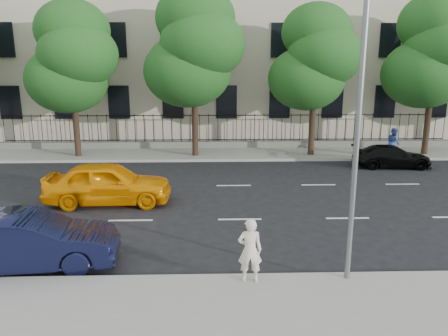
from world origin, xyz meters
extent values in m
plane|color=black|center=(0.00, 0.00, 0.00)|extent=(120.00, 120.00, 0.00)
cube|color=gray|center=(0.00, -4.00, 0.07)|extent=(60.00, 4.00, 0.15)
cube|color=gray|center=(0.00, 14.00, 0.07)|extent=(60.00, 4.00, 0.15)
cube|color=beige|center=(0.00, 23.00, 9.00)|extent=(34.00, 12.00, 18.00)
cube|color=slate|center=(0.00, 15.70, 0.35)|extent=(30.00, 0.50, 0.40)
cube|color=black|center=(0.00, 15.70, 0.65)|extent=(28.80, 0.05, 0.05)
cube|color=black|center=(0.00, 15.70, 2.25)|extent=(28.80, 0.05, 0.05)
cylinder|color=slate|center=(2.50, -2.30, 4.15)|extent=(0.14, 0.14, 8.00)
cylinder|color=#382619|center=(-9.00, 13.20, 1.64)|extent=(0.36, 0.36, 2.97)
ellipsoid|color=#25531B|center=(-9.40, 13.50, 4.62)|extent=(4.75, 4.75, 3.90)
ellipsoid|color=#25531B|center=(-8.50, 13.00, 6.00)|extent=(4.50, 4.50, 3.70)
ellipsoid|color=#25531B|center=(-8.90, 13.60, 7.38)|extent=(4.25, 4.25, 3.50)
cylinder|color=#382619|center=(-2.00, 13.20, 1.81)|extent=(0.36, 0.36, 3.32)
ellipsoid|color=#25531B|center=(-2.40, 13.50, 5.09)|extent=(5.13, 5.13, 4.21)
ellipsoid|color=#25531B|center=(-1.50, 13.00, 6.58)|extent=(4.86, 4.86, 4.00)
ellipsoid|color=#25531B|center=(-1.90, 13.60, 8.06)|extent=(4.59, 4.59, 3.78)
cylinder|color=#382619|center=(5.00, 13.20, 1.69)|extent=(0.36, 0.36, 3.08)
ellipsoid|color=#25531B|center=(4.60, 13.50, 4.67)|extent=(4.56, 4.56, 3.74)
ellipsoid|color=#25531B|center=(5.50, 13.00, 5.99)|extent=(4.32, 4.32, 3.55)
ellipsoid|color=#25531B|center=(5.10, 13.60, 7.31)|extent=(4.08, 4.08, 3.36)
cylinder|color=#382619|center=(12.00, 13.20, 1.76)|extent=(0.36, 0.36, 3.22)
ellipsoid|color=#25531B|center=(11.60, 13.50, 4.93)|extent=(4.94, 4.94, 4.06)
ellipsoid|color=#25531B|center=(12.50, 13.00, 6.36)|extent=(4.68, 4.68, 3.85)
ellipsoid|color=#25531B|center=(12.10, 13.60, 7.79)|extent=(4.42, 4.42, 3.64)
imported|color=#FB9705|center=(-5.22, 4.53, 0.86)|extent=(5.09, 2.16, 1.72)
imported|color=black|center=(-6.12, -1.20, 0.80)|extent=(4.99, 2.22, 1.59)
imported|color=black|center=(8.84, 10.41, 0.61)|extent=(4.29, 2.00, 1.21)
imported|color=#EFE2CE|center=(-0.06, -2.40, 1.00)|extent=(0.63, 0.43, 1.70)
imported|color=#324B97|center=(9.69, 12.40, 1.01)|extent=(0.72, 0.89, 1.73)
camera|label=1|loc=(-1.01, -12.61, 5.65)|focal=35.00mm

